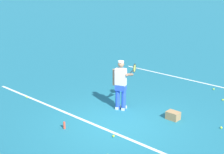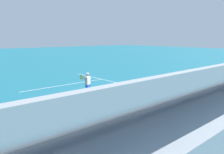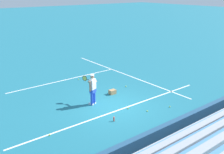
% 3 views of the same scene
% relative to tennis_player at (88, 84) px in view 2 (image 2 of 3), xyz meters
% --- Properties ---
extents(ground_plane, '(160.00, 160.00, 0.00)m').
position_rel_tennis_player_xyz_m(ground_plane, '(0.75, -0.96, -0.89)').
color(ground_plane, '#1E6B7F').
extents(court_baseline_white, '(12.00, 0.10, 0.01)m').
position_rel_tennis_player_xyz_m(court_baseline_white, '(0.75, -1.46, -0.89)').
color(court_baseline_white, white).
rests_on(court_baseline_white, ground).
extents(court_sideline_white, '(0.10, 12.00, 0.01)m').
position_rel_tennis_player_xyz_m(court_sideline_white, '(4.86, 3.04, -0.89)').
color(court_sideline_white, white).
rests_on(court_sideline_white, ground).
extents(court_service_line_white, '(8.22, 0.10, 0.01)m').
position_rel_tennis_player_xyz_m(court_service_line_white, '(0.75, 4.54, -0.89)').
color(court_service_line_white, white).
rests_on(court_service_line_white, ground).
extents(back_wall_sponsor_board, '(22.79, 0.25, 1.10)m').
position_rel_tennis_player_xyz_m(back_wall_sponsor_board, '(0.77, -5.30, -0.34)').
color(back_wall_sponsor_board, navy).
rests_on(back_wall_sponsor_board, ground).
extents(bleacher_stand, '(21.65, 4.00, 3.85)m').
position_rel_tennis_player_xyz_m(bleacher_stand, '(0.75, -7.93, -0.10)').
color(bleacher_stand, '#9EA3A8').
rests_on(bleacher_stand, ground).
extents(tennis_player, '(0.58, 1.07, 1.71)m').
position_rel_tennis_player_xyz_m(tennis_player, '(0.00, 0.00, 0.00)').
color(tennis_player, blue).
rests_on(tennis_player, ground).
extents(ball_box_cardboard, '(0.40, 0.30, 0.26)m').
position_rel_tennis_player_xyz_m(ball_box_cardboard, '(1.76, 0.49, -0.76)').
color(ball_box_cardboard, '#A87F51').
rests_on(ball_box_cardboard, ground).
extents(tennis_ball_on_baseline, '(0.07, 0.07, 0.07)m').
position_rel_tennis_player_xyz_m(tennis_ball_on_baseline, '(2.27, 3.12, -0.86)').
color(tennis_ball_on_baseline, '#CCE533').
rests_on(tennis_ball_on_baseline, ground).
extents(tennis_ball_near_player, '(0.07, 0.07, 0.07)m').
position_rel_tennis_player_xyz_m(tennis_ball_near_player, '(1.13, -1.66, -0.86)').
color(tennis_ball_near_player, '#CCE533').
rests_on(tennis_ball_near_player, ground).
extents(tennis_ball_by_box, '(0.07, 0.07, 0.07)m').
position_rel_tennis_player_xyz_m(tennis_ball_by_box, '(-3.32, -1.56, -0.86)').
color(tennis_ball_by_box, '#CCE533').
rests_on(tennis_ball_by_box, ground).
extents(tennis_ball_toward_net, '(0.07, 0.07, 0.07)m').
position_rel_tennis_player_xyz_m(tennis_ball_toward_net, '(1.51, 4.01, -0.86)').
color(tennis_ball_toward_net, '#CCE533').
rests_on(tennis_ball_toward_net, ground).
extents(tennis_ball_far_left, '(0.07, 0.07, 0.07)m').
position_rel_tennis_player_xyz_m(tennis_ball_far_left, '(3.03, -2.90, -0.86)').
color(tennis_ball_far_left, '#CCE533').
rests_on(tennis_ball_far_left, ground).
extents(tennis_ball_stray_back, '(0.07, 0.07, 0.07)m').
position_rel_tennis_player_xyz_m(tennis_ball_stray_back, '(1.70, -2.51, -0.86)').
color(tennis_ball_stray_back, '#CCE533').
rests_on(tennis_ball_stray_back, ground).
extents(tennis_ball_far_right, '(0.07, 0.07, 0.07)m').
position_rel_tennis_player_xyz_m(tennis_ball_far_right, '(3.18, 0.88, -0.86)').
color(tennis_ball_far_right, '#CCE533').
rests_on(tennis_ball_far_right, ground).
extents(water_bottle, '(0.07, 0.07, 0.22)m').
position_rel_tennis_player_xyz_m(water_bottle, '(-0.30, -2.25, -0.78)').
color(water_bottle, '#EA4C33').
rests_on(water_bottle, ground).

